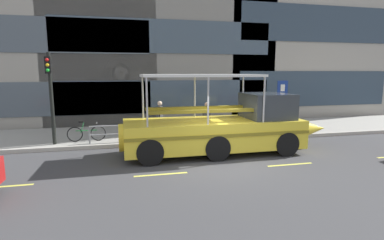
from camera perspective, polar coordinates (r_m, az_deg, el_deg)
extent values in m
plane|color=#3D3D3F|center=(11.66, 5.35, -7.85)|extent=(120.00, 120.00, 0.00)
cube|color=#99968E|center=(16.88, -0.67, -2.21)|extent=(32.00, 4.80, 0.18)
cube|color=#B2ADA3|center=(14.52, 1.46, -4.07)|extent=(32.00, 0.18, 0.18)
cube|color=#DBD64C|center=(10.80, -32.56, -10.64)|extent=(1.80, 0.12, 0.01)
cube|color=#DBD64C|center=(10.24, -5.92, -10.25)|extent=(1.80, 0.12, 0.01)
cube|color=#DBD64C|center=(11.80, 18.12, -8.05)|extent=(1.80, 0.12, 0.01)
cube|color=#4C5660|center=(19.28, -22.90, 3.70)|extent=(10.02, 0.06, 2.01)
cube|color=#4C5660|center=(19.34, -23.58, 14.55)|extent=(10.02, 0.06, 2.01)
cube|color=#3D4C5B|center=(19.21, -4.69, 4.45)|extent=(13.68, 0.06, 2.05)
cube|color=#3D4C5B|center=(19.28, -4.83, 15.54)|extent=(13.68, 0.06, 2.05)
cube|color=#2D3D4C|center=(23.30, 22.44, 5.54)|extent=(11.61, 0.06, 2.46)
cube|color=#2D3D4C|center=(23.51, 23.11, 16.48)|extent=(11.61, 0.06, 2.46)
cylinder|color=gray|center=(14.68, 1.24, -0.48)|extent=(10.20, 0.07, 0.07)
cylinder|color=gray|center=(14.75, 1.24, -1.96)|extent=(10.20, 0.06, 0.06)
cylinder|color=gray|center=(14.38, -18.89, -2.74)|extent=(0.09, 0.09, 0.78)
cylinder|color=gray|center=(14.31, -10.73, -2.46)|extent=(0.09, 0.09, 0.78)
cylinder|color=gray|center=(14.53, -2.67, -2.14)|extent=(0.09, 0.09, 0.78)
cylinder|color=gray|center=(15.03, 5.01, -1.79)|extent=(0.09, 0.09, 0.78)
cylinder|color=gray|center=(15.78, 12.07, -1.44)|extent=(0.09, 0.09, 0.78)
cylinder|color=gray|center=(16.74, 18.41, -1.11)|extent=(0.09, 0.09, 0.78)
cylinder|color=black|center=(14.61, -25.13, 3.59)|extent=(0.16, 0.16, 4.06)
cube|color=black|center=(14.38, -25.69, 9.39)|extent=(0.24, 0.20, 0.72)
sphere|color=red|center=(14.28, -25.85, 10.28)|extent=(0.14, 0.14, 0.14)
sphere|color=gold|center=(14.27, -25.79, 9.39)|extent=(0.14, 0.14, 0.14)
sphere|color=green|center=(14.27, -25.73, 8.51)|extent=(0.14, 0.14, 0.14)
cylinder|color=#4C4F54|center=(16.81, 16.58, 2.40)|extent=(0.08, 0.08, 2.74)
cube|color=navy|center=(16.68, 16.82, 5.87)|extent=(0.60, 0.04, 0.76)
cube|color=white|center=(16.67, 16.85, 5.86)|extent=(0.24, 0.01, 0.36)
torus|color=black|center=(14.87, -17.40, -2.42)|extent=(0.70, 0.04, 0.70)
torus|color=black|center=(14.99, -21.37, -2.55)|extent=(0.70, 0.04, 0.70)
cylinder|color=#268C3F|center=(14.89, -19.42, -1.89)|extent=(0.95, 0.04, 0.04)
cylinder|color=#268C3F|center=(14.89, -20.14, -1.38)|extent=(0.19, 0.04, 0.51)
cube|color=black|center=(14.85, -20.35, -0.33)|extent=(0.20, 0.08, 0.06)
cylinder|color=#A5A5AA|center=(14.79, -17.64, -0.54)|extent=(0.03, 0.46, 0.03)
cube|color=yellow|center=(12.61, 4.10, -2.55)|extent=(7.36, 2.41, 1.15)
cone|color=yellow|center=(14.57, 21.28, -1.58)|extent=(1.65, 1.10, 1.10)
cylinder|color=yellow|center=(12.06, -12.86, -3.29)|extent=(0.37, 1.10, 1.10)
cube|color=olive|center=(11.44, 5.93, -3.04)|extent=(7.36, 0.04, 0.12)
sphere|color=white|center=(14.80, 22.61, -1.31)|extent=(0.22, 0.22, 0.22)
cube|color=#33383D|center=(13.34, 14.02, 2.64)|extent=(1.84, 2.02, 1.06)
cube|color=silver|center=(12.20, 1.73, 8.45)|extent=(4.78, 2.22, 0.10)
cylinder|color=#B2B2B7|center=(13.98, 9.64, 4.54)|extent=(0.07, 0.07, 1.78)
cylinder|color=#B2B2B7|center=(12.06, 13.53, 3.73)|extent=(0.07, 0.07, 1.78)
cylinder|color=#B2B2B7|center=(13.27, 0.53, 4.44)|extent=(0.07, 0.07, 1.78)
cylinder|color=#B2B2B7|center=(11.23, 3.09, 3.59)|extent=(0.07, 0.07, 1.78)
cylinder|color=#B2B2B7|center=(12.93, -9.32, 4.20)|extent=(0.07, 0.07, 1.78)
cylinder|color=#B2B2B7|center=(10.82, -8.55, 3.30)|extent=(0.07, 0.07, 1.78)
cube|color=olive|center=(12.85, 1.03, 2.32)|extent=(4.40, 0.28, 0.12)
cube|color=olive|center=(11.74, 2.42, 1.68)|extent=(4.40, 0.28, 0.12)
cylinder|color=black|center=(14.70, 13.12, -2.50)|extent=(1.00, 0.28, 1.00)
cylinder|color=black|center=(12.80, 17.50, -4.39)|extent=(1.00, 0.28, 1.00)
cylinder|color=black|center=(13.67, 1.97, -3.13)|extent=(1.00, 0.28, 1.00)
cylinder|color=black|center=(11.60, 4.84, -5.36)|extent=(1.00, 0.28, 1.00)
cylinder|color=black|center=(13.25, -8.86, -3.63)|extent=(1.00, 0.28, 1.00)
cylinder|color=black|center=(11.10, -7.98, -6.08)|extent=(1.00, 0.28, 1.00)
cylinder|color=black|center=(17.36, 12.92, -0.43)|extent=(0.11, 0.11, 0.83)
cylinder|color=black|center=(17.21, 12.72, -0.51)|extent=(0.11, 0.11, 0.83)
cube|color=maroon|center=(17.18, 12.90, 1.87)|extent=(0.35, 0.35, 0.59)
cylinder|color=maroon|center=(17.38, 13.14, 1.84)|extent=(0.07, 0.07, 0.53)
cylinder|color=maroon|center=(17.00, 12.65, 1.70)|extent=(0.07, 0.07, 0.53)
sphere|color=#936B4C|center=(17.14, 12.95, 3.30)|extent=(0.23, 0.23, 0.23)
cylinder|color=#47423D|center=(15.86, 3.04, -1.11)|extent=(0.10, 0.10, 0.82)
cylinder|color=#47423D|center=(15.93, 2.52, -1.06)|extent=(0.10, 0.10, 0.82)
cube|color=#38383D|center=(15.79, 2.80, 1.43)|extent=(0.35, 0.34, 0.58)
cylinder|color=#38383D|center=(15.70, 3.45, 1.27)|extent=(0.07, 0.07, 0.52)
cylinder|color=#38383D|center=(15.89, 2.14, 1.38)|extent=(0.07, 0.07, 0.52)
sphere|color=tan|center=(15.74, 2.81, 2.97)|extent=(0.23, 0.23, 0.23)
cylinder|color=#47423D|center=(15.53, -5.94, -1.25)|extent=(0.11, 0.11, 0.88)
cylinder|color=#47423D|center=(15.38, -6.22, -1.36)|extent=(0.11, 0.11, 0.88)
cube|color=#38383D|center=(15.34, -6.13, 1.46)|extent=(0.34, 0.38, 0.62)
cylinder|color=#38383D|center=(15.54, -5.78, 1.44)|extent=(0.08, 0.08, 0.56)
cylinder|color=#38383D|center=(15.15, -6.48, 1.24)|extent=(0.08, 0.08, 0.56)
sphere|color=beige|center=(15.28, -6.16, 3.15)|extent=(0.24, 0.24, 0.24)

